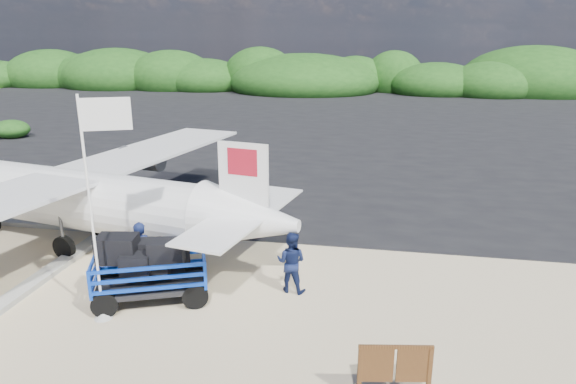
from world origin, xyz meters
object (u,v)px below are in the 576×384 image
flagpole (104,318)px  crew_a (141,254)px  baggage_cart (153,300)px  crew_b (291,262)px  aircraft_large (534,144)px

flagpole → crew_a: bearing=84.4°
flagpole → baggage_cart: bearing=52.6°
baggage_cart → flagpole: bearing=-149.0°
baggage_cart → flagpole: flagpole is taller
crew_a → crew_b: 4.18m
baggage_cart → flagpole: (-0.82, -1.08, 0.00)m
baggage_cart → aircraft_large: bearing=35.2°
aircraft_large → crew_a: bearing=66.2°
crew_a → aircraft_large: 28.11m
baggage_cart → aircraft_large: 28.39m
flagpole → crew_b: bearing=27.4°
flagpole → aircraft_large: size_ratio=0.33×
baggage_cart → crew_b: (3.52, 1.18, 0.85)m
baggage_cart → crew_a: 1.39m
flagpole → crew_a: flagpole is taller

